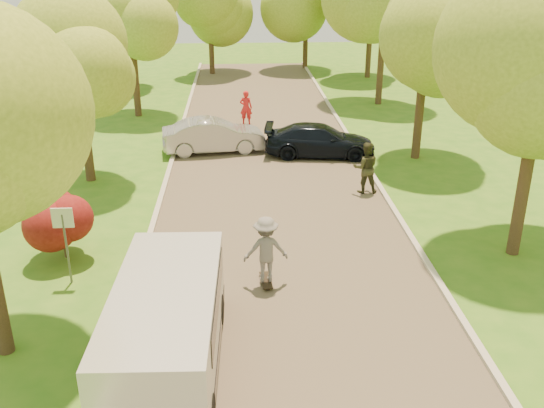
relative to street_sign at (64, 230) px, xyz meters
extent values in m
plane|color=#316C19|center=(5.80, -4.00, -1.56)|extent=(100.00, 100.00, 0.00)
cube|color=#4C4438|center=(5.80, 4.00, -1.56)|extent=(8.00, 60.00, 0.01)
cube|color=#B2AD9E|center=(1.75, 4.00, -1.50)|extent=(0.18, 60.00, 0.12)
cube|color=#B2AD9E|center=(9.85, 4.00, -1.50)|extent=(0.18, 60.00, 0.12)
cylinder|color=#59595E|center=(0.00, 0.00, -0.56)|extent=(0.06, 0.06, 2.00)
cube|color=white|center=(0.00, 0.00, 0.34)|extent=(0.55, 0.04, 0.55)
cylinder|color=#382619|center=(-0.50, 1.50, -1.21)|extent=(0.12, 0.12, 0.70)
sphere|color=#590F0F|center=(-0.50, 1.50, -0.46)|extent=(1.70, 1.70, 1.70)
cylinder|color=#382619|center=(-1.20, 8.00, 0.01)|extent=(0.36, 0.36, 3.15)
sphere|color=olive|center=(-1.20, 8.00, 2.85)|extent=(4.20, 4.20, 4.20)
sphere|color=olive|center=(-0.57, 8.00, 3.48)|extent=(3.15, 3.15, 3.15)
cylinder|color=#382619|center=(-0.80, 18.00, 0.35)|extent=(0.36, 0.36, 3.83)
sphere|color=olive|center=(-0.80, 18.00, 3.70)|extent=(4.80, 4.80, 4.80)
sphere|color=olive|center=(-0.08, 18.00, 4.42)|extent=(3.60, 3.60, 3.60)
cylinder|color=#382619|center=(12.60, 1.00, 0.35)|extent=(0.36, 0.36, 3.83)
sphere|color=olive|center=(12.60, 1.00, 3.76)|extent=(5.00, 5.00, 5.00)
cylinder|color=#382619|center=(12.20, 10.00, 0.12)|extent=(0.36, 0.36, 3.38)
sphere|color=olive|center=(12.20, 10.00, 3.13)|extent=(4.40, 4.40, 4.40)
sphere|color=olive|center=(12.86, 10.00, 3.79)|extent=(3.30, 3.30, 3.30)
cylinder|color=#382619|center=(12.80, 20.00, 0.46)|extent=(0.36, 0.36, 4.05)
sphere|color=olive|center=(12.80, 20.00, 4.05)|extent=(5.20, 5.20, 5.20)
cylinder|color=#382619|center=(-3.20, 26.00, 0.24)|extent=(0.36, 0.36, 3.60)
sphere|color=olive|center=(-3.20, 26.00, 3.54)|extent=(5.00, 5.00, 5.00)
cylinder|color=#382619|center=(13.80, 28.00, 0.35)|extent=(0.36, 0.36, 3.83)
cylinder|color=#382619|center=(2.80, 30.00, 0.12)|extent=(0.36, 0.36, 3.38)
sphere|color=olive|center=(2.80, 30.00, 3.25)|extent=(4.80, 4.80, 4.80)
cylinder|color=#382619|center=(9.80, 32.00, 0.24)|extent=(0.36, 0.36, 3.60)
cube|color=silver|center=(3.01, -3.87, -0.47)|extent=(2.24, 5.32, 1.81)
cube|color=black|center=(3.01, -3.87, -1.24)|extent=(2.27, 5.43, 0.33)
cube|color=black|center=(3.02, -3.60, -0.03)|extent=(2.23, 3.79, 0.60)
cylinder|color=black|center=(2.13, -2.09, -1.20)|extent=(0.29, 0.73, 0.72)
cylinder|color=black|center=(3.99, -2.15, -1.20)|extent=(0.29, 0.73, 0.72)
imported|color=#A8A8AD|center=(3.50, 11.33, -0.82)|extent=(4.66, 2.16, 1.48)
imported|color=black|center=(8.10, 10.52, -0.88)|extent=(4.94, 2.49, 1.38)
cube|color=black|center=(5.23, -0.38, -1.46)|extent=(0.34, 0.95, 0.02)
cylinder|color=#BFCC4C|center=(5.29, -0.04, -1.52)|extent=(0.04, 0.08, 0.07)
cylinder|color=#BFCC4C|center=(5.12, -0.06, -1.52)|extent=(0.04, 0.08, 0.07)
cylinder|color=#BFCC4C|center=(5.34, -0.71, -1.52)|extent=(0.04, 0.08, 0.07)
cylinder|color=#BFCC4C|center=(5.18, -0.72, -1.52)|extent=(0.04, 0.08, 0.07)
imported|color=slate|center=(5.23, -0.38, -0.53)|extent=(1.23, 0.78, 1.82)
imported|color=red|center=(5.01, 15.91, -0.70)|extent=(0.70, 0.53, 1.74)
imported|color=#30331E|center=(9.19, 6.09, -0.60)|extent=(0.96, 0.77, 1.92)
camera|label=1|loc=(4.57, -14.53, 6.68)|focal=40.00mm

